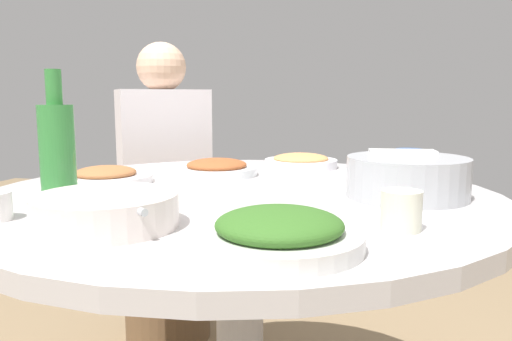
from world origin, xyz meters
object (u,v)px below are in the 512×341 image
(tea_cup_far, at_px, (409,161))
(diner_left, at_px, (164,157))
(stool_for_diner_left, at_px, (167,286))
(dish_stirfry, at_px, (217,168))
(dish_tofu_braise, at_px, (106,176))
(green_bottle, at_px, (57,150))
(dish_greens, at_px, (279,232))
(round_dining_table, at_px, (239,235))
(rice_bowl, at_px, (407,176))
(soup_bowl, at_px, (106,212))
(dish_shrimp, at_px, (301,161))
(tea_cup_near, at_px, (401,210))

(tea_cup_far, xyz_separation_m, diner_left, (-0.91, 0.32, -0.05))
(stool_for_diner_left, relative_size, diner_left, 0.57)
(dish_stirfry, height_order, dish_tofu_braise, dish_stirfry)
(diner_left, bearing_deg, green_bottle, -79.01)
(dish_tofu_braise, height_order, diner_left, diner_left)
(dish_tofu_braise, bearing_deg, tea_cup_far, 24.03)
(dish_tofu_braise, relative_size, stool_for_diner_left, 0.56)
(dish_greens, distance_m, green_bottle, 0.56)
(diner_left, bearing_deg, dish_greens, -58.23)
(dish_tofu_braise, bearing_deg, round_dining_table, -6.07)
(round_dining_table, distance_m, rice_bowl, 0.41)
(dish_greens, height_order, stool_for_diner_left, dish_greens)
(soup_bowl, bearing_deg, stool_for_diner_left, 109.58)
(dish_shrimp, bearing_deg, tea_cup_far, -10.61)
(dish_shrimp, height_order, dish_greens, dish_greens)
(tea_cup_near, bearing_deg, tea_cup_far, 85.95)
(dish_tofu_braise, relative_size, tea_cup_near, 3.55)
(dish_tofu_braise, distance_m, diner_left, 0.67)
(soup_bowl, height_order, diner_left, diner_left)
(rice_bowl, xyz_separation_m, dish_shrimp, (-0.30, 0.41, -0.03))
(rice_bowl, distance_m, soup_bowl, 0.64)
(stool_for_diner_left, xyz_separation_m, diner_left, (0.00, 0.00, 0.53))
(green_bottle, bearing_deg, dish_shrimp, 57.66)
(dish_greens, bearing_deg, dish_tofu_braise, 140.73)
(soup_bowl, xyz_separation_m, tea_cup_near, (0.49, 0.10, 0.01))
(dish_greens, relative_size, dish_tofu_braise, 1.03)
(green_bottle, height_order, diner_left, diner_left)
(dish_greens, distance_m, tea_cup_far, 0.82)
(round_dining_table, bearing_deg, dish_shrimp, 80.24)
(green_bottle, bearing_deg, tea_cup_far, 38.69)
(dish_greens, bearing_deg, soup_bowl, 170.90)
(dish_tofu_braise, distance_m, tea_cup_far, 0.84)
(round_dining_table, relative_size, rice_bowl, 4.55)
(dish_tofu_braise, relative_size, green_bottle, 0.87)
(dish_tofu_braise, bearing_deg, stool_for_diner_left, 101.79)
(rice_bowl, relative_size, stool_for_diner_left, 0.61)
(round_dining_table, height_order, rice_bowl, rice_bowl)
(green_bottle, xyz_separation_m, diner_left, (-0.18, 0.90, -0.12))
(dish_greens, height_order, green_bottle, green_bottle)
(round_dining_table, distance_m, soup_bowl, 0.40)
(rice_bowl, xyz_separation_m, dish_greens, (-0.20, -0.44, -0.02))
(rice_bowl, height_order, stool_for_diner_left, rice_bowl)
(dish_greens, relative_size, dish_stirfry, 1.08)
(rice_bowl, bearing_deg, diner_left, 142.98)
(dish_shrimp, distance_m, dish_tofu_braise, 0.60)
(soup_bowl, distance_m, dish_greens, 0.31)
(dish_stirfry, bearing_deg, rice_bowl, -21.31)
(dish_stirfry, height_order, tea_cup_near, tea_cup_near)
(round_dining_table, bearing_deg, tea_cup_far, 43.81)
(soup_bowl, distance_m, green_bottle, 0.27)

